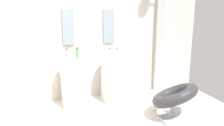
% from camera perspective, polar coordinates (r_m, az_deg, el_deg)
% --- Properties ---
extents(rear_partition, '(4.80, 0.10, 2.60)m').
position_cam_1_polar(rear_partition, '(4.68, -5.82, 7.10)').
color(rear_partition, beige).
rests_on(rear_partition, ground_plane).
extents(pedestal_sink_left, '(0.45, 0.45, 1.01)m').
position_cam_1_polar(pedestal_sink_left, '(4.42, -9.64, -4.34)').
color(pedestal_sink_left, white).
rests_on(pedestal_sink_left, ground_plane).
extents(pedestal_sink_right, '(0.45, 0.45, 1.01)m').
position_cam_1_polar(pedestal_sink_right, '(4.58, 0.31, -3.47)').
color(pedestal_sink_right, white).
rests_on(pedestal_sink_right, ground_plane).
extents(vanity_mirror_left, '(0.22, 0.03, 0.67)m').
position_cam_1_polar(vanity_mirror_left, '(4.53, -10.69, 8.59)').
color(vanity_mirror_left, '#8C9EA8').
extents(vanity_mirror_right, '(0.22, 0.03, 0.67)m').
position_cam_1_polar(vanity_mirror_right, '(4.69, -0.85, 8.99)').
color(vanity_mirror_right, '#8C9EA8').
extents(shower_column, '(0.49, 0.24, 2.05)m').
position_cam_1_polar(shower_column, '(5.11, 11.23, 4.97)').
color(shower_column, '#B7BABF').
rests_on(shower_column, ground_plane).
extents(lounge_chair, '(1.11, 1.11, 0.65)m').
position_cam_1_polar(lounge_chair, '(4.05, 15.03, -8.30)').
color(lounge_chair, '#B7BABF').
rests_on(lounge_chair, ground_plane).
extents(soap_bottle_green, '(0.06, 0.06, 0.20)m').
position_cam_1_polar(soap_bottle_green, '(4.30, -8.53, 2.42)').
color(soap_bottle_green, '#59996B').
rests_on(soap_bottle_green, pedestal_sink_left).
extents(soap_bottle_clear, '(0.05, 0.05, 0.13)m').
position_cam_1_polar(soap_bottle_clear, '(4.60, 1.25, 2.89)').
color(soap_bottle_clear, silver).
rests_on(soap_bottle_clear, pedestal_sink_right).
extents(soap_bottle_grey, '(0.06, 0.06, 0.16)m').
position_cam_1_polar(soap_bottle_grey, '(4.43, -10.95, 2.40)').
color(soap_bottle_grey, '#99999E').
rests_on(soap_bottle_grey, pedestal_sink_left).
extents(soap_bottle_white, '(0.05, 0.05, 0.18)m').
position_cam_1_polar(soap_bottle_white, '(4.31, -0.55, 2.49)').
color(soap_bottle_white, white).
rests_on(soap_bottle_white, pedestal_sink_right).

